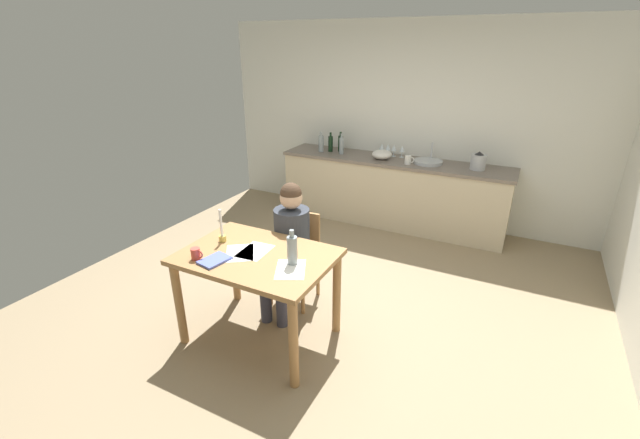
{
  "coord_description": "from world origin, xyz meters",
  "views": [
    {
      "loc": [
        1.54,
        -2.92,
        2.3
      ],
      "look_at": [
        0.0,
        0.11,
        0.85
      ],
      "focal_mm": 23.2,
      "sensor_mm": 36.0,
      "label": 1
    }
  ],
  "objects": [
    {
      "name": "wine_glass_back_left",
      "position": [
        -0.14,
        2.39,
        1.01
      ],
      "size": [
        0.07,
        0.07,
        0.15
      ],
      "color": "silver",
      "rests_on": "kitchen_counter"
    },
    {
      "name": "wine_glass_back_right",
      "position": [
        -0.22,
        2.39,
        1.01
      ],
      "size": [
        0.07,
        0.07,
        0.15
      ],
      "color": "silver",
      "rests_on": "kitchen_counter"
    },
    {
      "name": "bottle_sauce",
      "position": [
        -0.73,
        2.19,
        1.02
      ],
      "size": [
        0.06,
        0.06,
        0.28
      ],
      "color": "#8C999E",
      "rests_on": "kitchen_counter"
    },
    {
      "name": "person_seated",
      "position": [
        -0.22,
        -0.08,
        0.68
      ],
      "size": [
        0.34,
        0.6,
        1.19
      ],
      "color": "#333842",
      "rests_on": "ground"
    },
    {
      "name": "stovetop_kettle",
      "position": [
        1.04,
        2.24,
        1.0
      ],
      "size": [
        0.18,
        0.18,
        0.22
      ],
      "color": "#B7BABF",
      "rests_on": "kitchen_counter"
    },
    {
      "name": "sink_unit",
      "position": [
        0.45,
        2.24,
        0.92
      ],
      "size": [
        0.36,
        0.36,
        0.24
      ],
      "color": "#B2B7BC",
      "rests_on": "kitchen_counter"
    },
    {
      "name": "candlestick",
      "position": [
        -0.58,
        -0.53,
        0.86
      ],
      "size": [
        0.06,
        0.06,
        0.28
      ],
      "color": "gold",
      "rests_on": "dining_table"
    },
    {
      "name": "paper_bill",
      "position": [
        0.16,
        -0.68,
        0.78
      ],
      "size": [
        0.32,
        0.36,
        0.0
      ],
      "primitive_type": "cube",
      "rotation": [
        0.0,
        0.0,
        0.45
      ],
      "color": "white",
      "rests_on": "dining_table"
    },
    {
      "name": "mixing_bowl",
      "position": [
        -0.15,
        2.19,
        0.96
      ],
      "size": [
        0.26,
        0.26,
        0.12
      ],
      "primitive_type": "ellipsoid",
      "color": "white",
      "rests_on": "kitchen_counter"
    },
    {
      "name": "paper_envelope",
      "position": [
        -0.33,
        -0.63,
        0.78
      ],
      "size": [
        0.34,
        0.36,
        0.0
      ],
      "primitive_type": "cube",
      "rotation": [
        0.0,
        0.0,
        0.62
      ],
      "color": "white",
      "rests_on": "dining_table"
    },
    {
      "name": "wall_back",
      "position": [
        0.0,
        2.6,
        1.3
      ],
      "size": [
        5.2,
        0.12,
        2.6
      ],
      "primitive_type": "cube",
      "color": "silver",
      "rests_on": "ground"
    },
    {
      "name": "kitchen_counter",
      "position": [
        0.0,
        2.24,
        0.45
      ],
      "size": [
        3.02,
        0.64,
        0.9
      ],
      "color": "beige",
      "rests_on": "ground"
    },
    {
      "name": "bottle_wine_red",
      "position": [
        -0.81,
        2.32,
        1.02
      ],
      "size": [
        0.07,
        0.07,
        0.27
      ],
      "color": "black",
      "rests_on": "kitchen_counter"
    },
    {
      "name": "wine_bottle_on_table",
      "position": [
        0.13,
        -0.59,
        0.9
      ],
      "size": [
        0.08,
        0.08,
        0.27
      ],
      "color": "#8C999E",
      "rests_on": "dining_table"
    },
    {
      "name": "book_magazine",
      "position": [
        -0.42,
        -0.83,
        0.79
      ],
      "size": [
        0.2,
        0.25,
        0.02
      ],
      "primitive_type": "cube",
      "rotation": [
        0.0,
        0.0,
        -0.18
      ],
      "color": "#5564BD",
      "rests_on": "dining_table"
    },
    {
      "name": "coffee_mug",
      "position": [
        -0.56,
        -0.86,
        0.83
      ],
      "size": [
        0.11,
        0.07,
        0.09
      ],
      "color": "#D84C3F",
      "rests_on": "dining_table"
    },
    {
      "name": "chair_at_table",
      "position": [
        -0.22,
        0.06,
        0.48
      ],
      "size": [
        0.42,
        0.42,
        0.86
      ],
      "color": "#9E7042",
      "rests_on": "ground"
    },
    {
      "name": "bottle_oil",
      "position": [
        -1.04,
        2.18,
        1.02
      ],
      "size": [
        0.07,
        0.07,
        0.28
      ],
      "color": "#8C999E",
      "rests_on": "kitchen_counter"
    },
    {
      "name": "paper_letter",
      "position": [
        -0.24,
        -0.56,
        0.78
      ],
      "size": [
        0.23,
        0.31,
        0.0
      ],
      "primitive_type": "cube",
      "rotation": [
        0.0,
        0.0,
        0.07
      ],
      "color": "white",
      "rests_on": "dining_table"
    },
    {
      "name": "dining_table",
      "position": [
        -0.2,
        -0.59,
        0.66
      ],
      "size": [
        1.18,
        0.83,
        0.78
      ],
      "color": "#9E7042",
      "rests_on": "ground"
    },
    {
      "name": "wine_glass_near_sink",
      "position": [
        0.06,
        2.39,
        1.01
      ],
      "size": [
        0.07,
        0.07,
        0.15
      ],
      "color": "silver",
      "rests_on": "kitchen_counter"
    },
    {
      "name": "wine_glass_by_kettle",
      "position": [
        -0.05,
        2.39,
        1.01
      ],
      "size": [
        0.07,
        0.07,
        0.15
      ],
      "color": "silver",
      "rests_on": "kitchen_counter"
    },
    {
      "name": "bottle_vinegar",
      "position": [
        -0.93,
        2.25,
        1.01
      ],
      "size": [
        0.07,
        0.07,
        0.27
      ],
      "color": "black",
      "rests_on": "kitchen_counter"
    },
    {
      "name": "ground_plane",
      "position": [
        0.0,
        0.0,
        -0.02
      ],
      "size": [
        5.2,
        5.2,
        0.04
      ],
      "primitive_type": "cube",
      "color": "#937F60"
    },
    {
      "name": "teacup_on_counter",
      "position": [
        0.23,
        2.09,
        0.95
      ],
      "size": [
        0.12,
        0.08,
        0.11
      ],
      "color": "white",
      "rests_on": "kitchen_counter"
    }
  ]
}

